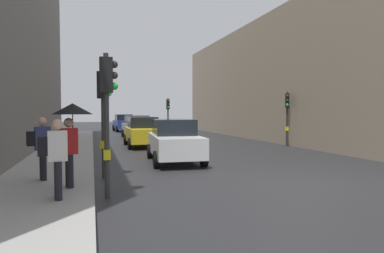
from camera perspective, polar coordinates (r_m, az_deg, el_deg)
ground_plane at (r=10.47m, az=17.40°, el=-9.07°), size 120.00×120.00×0.00m
sidewalk_kerb at (r=14.70m, az=-21.65°, el=-5.47°), size 2.71×40.00×0.16m
building_facade_right at (r=28.65m, az=21.27°, el=7.01°), size 12.00×31.67×8.77m
traffic_light_near_left at (r=8.33m, az=-14.13°, el=4.61°), size 0.43×0.25×3.48m
traffic_light_near_right at (r=10.89m, az=-14.71°, el=3.96°), size 0.45×0.34×3.44m
traffic_light_far_median at (r=28.75m, az=-4.08°, el=2.82°), size 0.25×0.43×3.20m
traffic_light_mid_street at (r=20.85m, az=15.82°, el=2.90°), size 0.37×0.44×3.25m
car_blue_van at (r=36.14m, az=-11.47°, el=0.62°), size 2.22×4.30×1.76m
car_silver_hatchback at (r=26.71m, az=-9.24°, el=-0.05°), size 2.26×4.32×1.76m
car_yellow_taxi at (r=20.17m, az=-8.32°, el=-0.89°), size 2.04×4.21×1.76m
car_white_compact at (r=13.94m, az=-3.00°, el=-2.42°), size 2.26×4.32×1.76m
pedestrian_with_umbrella at (r=9.07m, az=-19.74°, el=0.82°), size 1.00×1.00×2.14m
pedestrian_with_black_backpack at (r=7.95m, az=-22.12°, el=-4.35°), size 0.63×0.37×1.77m
pedestrian_with_grey_backpack at (r=10.35m, az=-24.21°, el=-2.81°), size 0.65×0.42×1.77m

